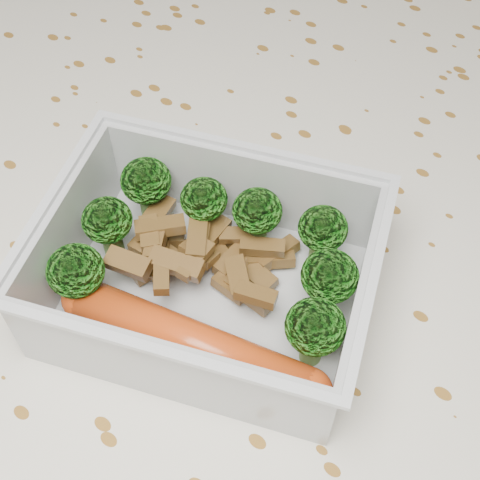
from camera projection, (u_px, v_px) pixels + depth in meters
The scene contains 6 objects.
dining_table at pixel (235, 328), 0.47m from camera, with size 1.40×0.90×0.75m.
tablecloth at pixel (235, 289), 0.43m from camera, with size 1.46×0.96×0.19m.
lunch_container at pixel (207, 279), 0.36m from camera, with size 0.21×0.19×0.06m.
broccoli_florets at pixel (218, 244), 0.36m from camera, with size 0.16×0.13×0.04m.
meat_pile at pixel (200, 255), 0.37m from camera, with size 0.10×0.09×0.03m.
sausage at pixel (191, 343), 0.34m from camera, with size 0.15×0.05×0.02m.
Camera 1 is at (0.14, -0.18, 1.08)m, focal length 50.00 mm.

